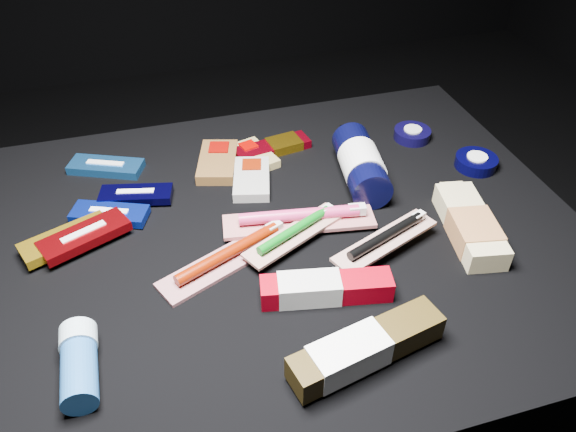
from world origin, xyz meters
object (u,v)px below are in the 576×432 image
object	(u,v)px
bodywash_bottle	(470,226)
deodorant_stick	(79,363)
toothpaste_carton_red	(320,289)
lotion_bottle	(361,164)

from	to	relation	value
bodywash_bottle	deodorant_stick	xyz separation A→B (m)	(-0.60, -0.10, 0.00)
toothpaste_carton_red	deodorant_stick	bearing A→B (deg)	-162.23
deodorant_stick	toothpaste_carton_red	bearing A→B (deg)	6.39
lotion_bottle	bodywash_bottle	world-z (taller)	lotion_bottle
bodywash_bottle	lotion_bottle	bearing A→B (deg)	131.23
bodywash_bottle	toothpaste_carton_red	distance (m)	0.28
lotion_bottle	deodorant_stick	size ratio (longest dim) A/B	2.00
toothpaste_carton_red	lotion_bottle	bearing A→B (deg)	68.07
lotion_bottle	toothpaste_carton_red	distance (m)	0.29
deodorant_stick	toothpaste_carton_red	size ratio (longest dim) A/B	0.60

